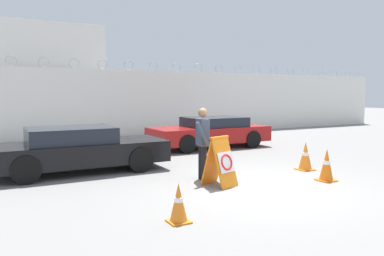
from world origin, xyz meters
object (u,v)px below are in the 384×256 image
(barricade_sign, at_px, (221,161))
(security_guard, at_px, (202,140))
(traffic_cone_near, at_px, (305,156))
(parked_car_front_coupe, at_px, (78,149))
(traffic_cone_far, at_px, (179,203))
(traffic_cone_mid, at_px, (327,165))
(parked_car_rear_sedan, at_px, (210,132))

(barricade_sign, bearing_deg, security_guard, 77.03)
(traffic_cone_near, distance_m, parked_car_front_coupe, 6.31)
(traffic_cone_far, bearing_deg, traffic_cone_near, 23.70)
(traffic_cone_mid, height_order, traffic_cone_far, traffic_cone_mid)
(security_guard, bearing_deg, traffic_cone_far, -26.53)
(traffic_cone_far, xyz_separation_m, parked_car_rear_sedan, (4.91, 7.25, 0.29))
(security_guard, height_order, traffic_cone_far, security_guard)
(traffic_cone_mid, relative_size, parked_car_front_coupe, 0.17)
(security_guard, height_order, parked_car_front_coupe, security_guard)
(traffic_cone_near, xyz_separation_m, traffic_cone_mid, (-0.52, -1.23, 0.00))
(security_guard, bearing_deg, parked_car_rear_sedan, 157.58)
(traffic_cone_far, bearing_deg, parked_car_rear_sedan, 55.92)
(traffic_cone_near, xyz_separation_m, parked_car_rear_sedan, (-0.12, 5.05, 0.23))
(traffic_cone_near, relative_size, parked_car_front_coupe, 0.17)
(barricade_sign, relative_size, traffic_cone_near, 1.47)
(security_guard, xyz_separation_m, parked_car_front_coupe, (-2.55, 2.39, -0.37))
(traffic_cone_near, relative_size, parked_car_rear_sedan, 0.17)
(security_guard, bearing_deg, parked_car_front_coupe, -122.98)
(parked_car_rear_sedan, bearing_deg, traffic_cone_near, 91.00)
(security_guard, distance_m, traffic_cone_near, 3.22)
(traffic_cone_far, relative_size, parked_car_front_coupe, 0.14)
(traffic_cone_mid, height_order, parked_car_rear_sedan, parked_car_rear_sedan)
(traffic_cone_far, height_order, parked_car_front_coupe, parked_car_front_coupe)
(barricade_sign, relative_size, parked_car_front_coupe, 0.25)
(traffic_cone_near, bearing_deg, parked_car_rear_sedan, 91.34)
(security_guard, relative_size, traffic_cone_mid, 2.24)
(traffic_cone_far, bearing_deg, traffic_cone_mid, 12.21)
(traffic_cone_far, xyz_separation_m, parked_car_front_coupe, (-0.67, 4.91, 0.30))
(security_guard, distance_m, traffic_cone_mid, 3.10)
(traffic_cone_mid, distance_m, traffic_cone_far, 4.61)
(barricade_sign, bearing_deg, parked_car_rear_sedan, 43.56)
(traffic_cone_near, bearing_deg, security_guard, 174.27)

